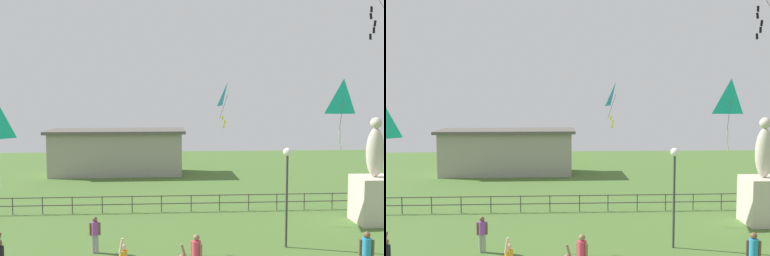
{
  "view_description": "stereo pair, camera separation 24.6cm",
  "coord_description": "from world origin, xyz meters",
  "views": [
    {
      "loc": [
        -0.09,
        -10.17,
        6.56
      ],
      "look_at": [
        0.97,
        5.52,
        5.35
      ],
      "focal_mm": 41.27,
      "sensor_mm": 36.0,
      "label": 1
    },
    {
      "loc": [
        0.16,
        -10.19,
        6.56
      ],
      "look_at": [
        0.97,
        5.52,
        5.35
      ],
      "focal_mm": 41.27,
      "sensor_mm": 36.0,
      "label": 2
    }
  ],
  "objects": [
    {
      "name": "statue_monument",
      "position": [
        10.66,
        11.27,
        1.65
      ],
      "size": [
        1.9,
        1.9,
        5.39
      ],
      "color": "beige",
      "rests_on": "ground_plane"
    },
    {
      "name": "lamppost",
      "position": [
        5.19,
        7.99,
        3.14
      ],
      "size": [
        0.36,
        0.36,
        4.3
      ],
      "color": "#38383D",
      "rests_on": "ground_plane"
    },
    {
      "name": "person_1",
      "position": [
        7.09,
        4.55,
        1.0
      ],
      "size": [
        0.51,
        0.32,
        1.73
      ],
      "color": "#3F4C47",
      "rests_on": "ground_plane"
    },
    {
      "name": "person_2",
      "position": [
        1.07,
        4.71,
        0.99
      ],
      "size": [
        0.39,
        0.4,
        1.72
      ],
      "color": "#3F4C47",
      "rests_on": "ground_plane"
    },
    {
      "name": "person_7",
      "position": [
        -2.88,
        7.84,
        0.87
      ],
      "size": [
        0.46,
        0.28,
        1.52
      ],
      "color": "#99999E",
      "rests_on": "ground_plane"
    },
    {
      "name": "kite_0",
      "position": [
        7.16,
        7.05,
        6.37
      ],
      "size": [
        0.94,
        0.68,
        2.87
      ],
      "color": "#19B2B2"
    },
    {
      "name": "kite_1",
      "position": [
        3.25,
        12.24,
        6.49
      ],
      "size": [
        0.76,
        1.07,
        2.36
      ],
      "color": "#198CD1"
    },
    {
      "name": "waterfront_railing",
      "position": [
        -0.28,
        14.0,
        0.63
      ],
      "size": [
        36.04,
        0.06,
        0.95
      ],
      "color": "#4C4742",
      "rests_on": "ground_plane"
    },
    {
      "name": "pavilion_building",
      "position": [
        -3.79,
        26.0,
        1.86
      ],
      "size": [
        11.07,
        4.12,
        3.66
      ],
      "color": "gray",
      "rests_on": "ground_plane"
    }
  ]
}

